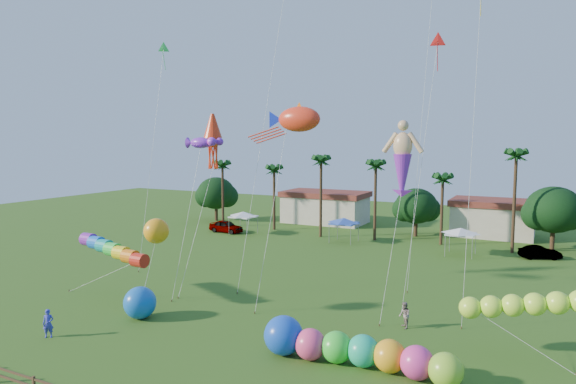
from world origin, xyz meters
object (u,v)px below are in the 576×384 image
at_px(car_a, 226,226).
at_px(spectator_b, 404,315).
at_px(car_b, 540,252).
at_px(caterpillar_inflatable, 350,350).
at_px(spectator_a, 48,323).
at_px(blue_ball, 140,303).

distance_m(car_a, spectator_b, 39.43).
relative_size(car_a, car_b, 1.17).
distance_m(spectator_b, caterpillar_inflatable, 7.31).
distance_m(car_b, spectator_a, 47.62).
xyz_separation_m(spectator_b, blue_ball, (-17.21, -6.67, 0.26)).
xyz_separation_m(car_b, spectator_b, (-7.79, -26.68, 0.20)).
height_order(spectator_b, blue_ball, blue_ball).
xyz_separation_m(spectator_a, caterpillar_inflatable, (18.75, 4.81, 0.06)).
bearing_deg(spectator_a, spectator_b, -3.93).
distance_m(spectator_b, blue_ball, 18.46).
bearing_deg(spectator_a, caterpillar_inflatable, -20.57).
distance_m(spectator_a, spectator_b, 23.31).
height_order(spectator_a, caterpillar_inflatable, caterpillar_inflatable).
distance_m(car_a, car_b, 38.71).
height_order(car_a, car_b, car_a).
xyz_separation_m(car_b, blue_ball, (-25.00, -33.35, 0.46)).
relative_size(car_b, caterpillar_inflatable, 0.37).
xyz_separation_m(car_b, caterpillar_inflatable, (-9.01, -33.88, 0.29)).
xyz_separation_m(spectator_a, spectator_b, (19.98, 12.01, -0.03)).
height_order(car_a, spectator_b, spectator_b).
bearing_deg(car_b, spectator_a, 122.32).
bearing_deg(car_a, caterpillar_inflatable, -133.57).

